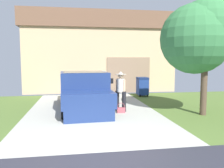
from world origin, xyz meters
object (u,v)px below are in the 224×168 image
object	(u,v)px
pickup_truck	(84,93)
handbag	(121,110)
wheeled_trash_bin	(142,86)
person_with_hat	(121,90)
house_with_garage	(97,53)
front_yard_tree	(199,35)

from	to	relation	value
pickup_truck	handbag	size ratio (longest dim) A/B	13.28
handbag	wheeled_trash_bin	world-z (taller)	wheeled_trash_bin
person_with_hat	handbag	xyz separation A→B (m)	(-0.04, -0.30, -0.77)
house_with_garage	front_yard_tree	size ratio (longest dim) A/B	2.28
pickup_truck	house_with_garage	distance (m)	8.46
pickup_truck	wheeled_trash_bin	distance (m)	4.70
pickup_truck	handbag	bearing A→B (deg)	145.28
pickup_truck	front_yard_tree	world-z (taller)	front_yard_tree
handbag	front_yard_tree	xyz separation A→B (m)	(2.95, -0.56, 2.92)
person_with_hat	house_with_garage	size ratio (longest dim) A/B	0.16
person_with_hat	pickup_truck	bearing A→B (deg)	22.82
person_with_hat	wheeled_trash_bin	world-z (taller)	person_with_hat
person_with_hat	front_yard_tree	xyz separation A→B (m)	(2.91, -0.86, 2.15)
handbag	front_yard_tree	world-z (taller)	front_yard_tree
handbag	wheeled_trash_bin	bearing A→B (deg)	62.73
front_yard_tree	wheeled_trash_bin	bearing A→B (deg)	100.87
person_with_hat	handbag	distance (m)	0.83
wheeled_trash_bin	handbag	bearing A→B (deg)	-117.27
front_yard_tree	person_with_hat	bearing A→B (deg)	163.51
handbag	house_with_garage	distance (m)	9.37
person_with_hat	front_yard_tree	size ratio (longest dim) A/B	0.37
pickup_truck	person_with_hat	size ratio (longest dim) A/B	3.24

